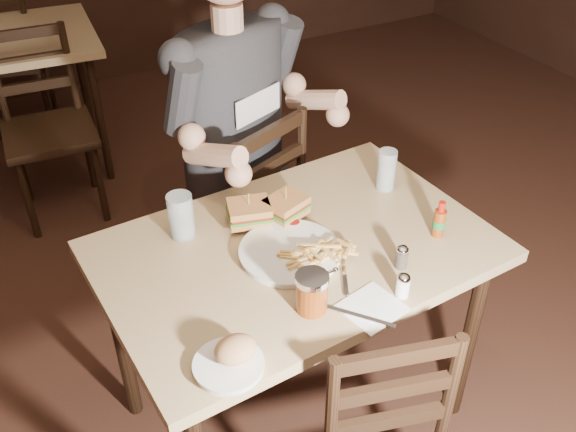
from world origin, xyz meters
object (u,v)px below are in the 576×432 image
bg_table (18,52)px  dinner_plate (290,253)px  glass_left (181,216)px  glass_right (386,170)px  main_table (296,268)px  bg_chair_near (49,133)px  chair_far (236,213)px  side_plate (229,366)px  diner (240,92)px  bg_chair_far (12,60)px  syrup_dispenser (312,292)px  hot_sauce (440,219)px

bg_table → dinner_plate: size_ratio=2.98×
glass_left → dinner_plate: bearing=-45.6°
glass_right → main_table: bearing=-162.3°
main_table → bg_chair_near: 1.75m
chair_far → bg_chair_near: bearing=-85.1°
bg_table → chair_far: 1.69m
glass_right → side_plate: (-0.79, -0.46, -0.06)m
chair_far → diner: 0.55m
bg_table → side_plate: (0.07, -2.56, 0.10)m
chair_far → bg_chair_near: (-0.52, 1.05, -0.00)m
bg_chair_far → diner: bearing=118.4°
glass_right → bg_chair_near: bearing=119.0°
bg_chair_near → glass_right: bearing=-56.6°
bg_chair_near → diner: bearing=-59.4°
glass_right → bg_table: bearing=112.2°
syrup_dispenser → side_plate: size_ratio=0.68×
chair_far → diner: size_ratio=0.87×
syrup_dispenser → glass_left: bearing=108.3°
main_table → hot_sauce: size_ratio=9.77×
chair_far → syrup_dispenser: (-0.17, -0.88, 0.36)m
diner → syrup_dispenser: (-0.19, -0.83, -0.18)m
bg_table → chair_far: size_ratio=0.94×
main_table → bg_table: same height
chair_far → main_table: bearing=61.4°
main_table → diner: (0.10, 0.58, 0.32)m
bg_chair_far → chair_far: bearing=118.2°
main_table → chair_far: (0.08, 0.63, -0.22)m
main_table → side_plate: side_plate is taller
syrup_dispenser → bg_table: bearing=94.7°
bg_table → bg_chair_near: (0.00, -0.55, -0.22)m
bg_table → syrup_dispenser: syrup_dispenser is taller
syrup_dispenser → diner: bearing=73.8°
diner → glass_right: 0.57m
side_plate → bg_chair_far: bearing=91.3°
bg_chair_near → dinner_plate: bg_chair_near is taller
side_plate → glass_left: bearing=80.3°
side_plate → chair_far: bearing=65.0°
diner → hot_sauce: bearing=-88.9°
syrup_dispenser → dinner_plate: bearing=72.5°
bg_chair_far → glass_right: 2.81m
main_table → glass_left: size_ratio=8.36×
dinner_plate → glass_left: size_ratio=2.05×
bg_chair_near → bg_chair_far: bearing=94.5°
bg_chair_near → hot_sauce: (0.85, -1.84, 0.37)m
syrup_dispenser → side_plate: 0.29m
dinner_plate → syrup_dispenser: syrup_dispenser is taller
bg_chair_near → side_plate: (0.07, -2.01, 0.32)m
dinner_plate → side_plate: dinner_plate is taller
hot_sauce → side_plate: size_ratio=0.73×
chair_far → hot_sauce: 0.93m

